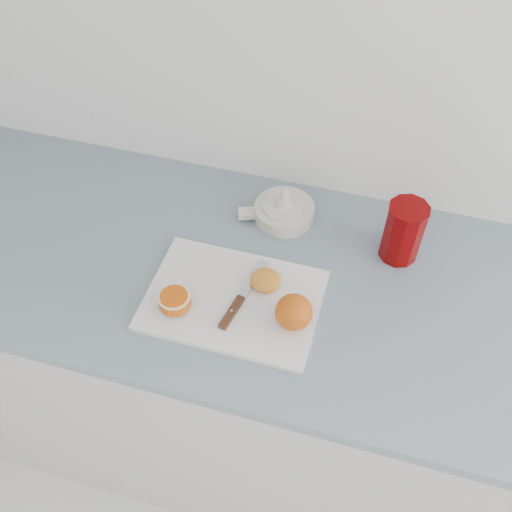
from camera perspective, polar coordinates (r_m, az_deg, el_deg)
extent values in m
cube|color=white|center=(1.18, 8.58, 23.52)|extent=(4.00, 0.04, 2.70)
cube|color=silver|center=(1.62, 3.14, -12.53)|extent=(2.57, 0.60, 0.86)
cube|color=gray|center=(1.24, 4.00, -2.80)|extent=(2.63, 0.64, 0.03)
cube|color=white|center=(1.19, -2.29, -4.40)|extent=(0.36, 0.26, 0.01)
sphere|color=#D8550C|center=(1.12, 3.80, -5.63)|extent=(0.07, 0.07, 0.07)
ellipsoid|color=#D8550C|center=(1.16, -8.11, -4.64)|extent=(0.07, 0.07, 0.04)
cylinder|color=#FFF6B0|center=(1.15, -8.22, -4.07)|extent=(0.07, 0.07, 0.00)
cylinder|color=orange|center=(1.15, -8.23, -4.00)|extent=(0.06, 0.06, 0.00)
ellipsoid|color=orange|center=(1.19, 0.97, -2.43)|extent=(0.07, 0.07, 0.03)
cylinder|color=gold|center=(1.19, 0.98, -2.18)|extent=(0.05, 0.05, 0.00)
cube|color=#4A2A15|center=(1.16, -2.44, -5.64)|extent=(0.03, 0.09, 0.01)
cube|color=#B7B7BC|center=(1.21, -0.27, -2.27)|extent=(0.04, 0.11, 0.00)
cylinder|color=#B7B7BC|center=(1.16, -2.44, -5.64)|extent=(0.00, 0.00, 0.01)
cylinder|color=white|center=(1.34, 2.84, 4.44)|extent=(0.14, 0.14, 0.04)
cylinder|color=white|center=(1.33, 2.87, 5.09)|extent=(0.10, 0.10, 0.01)
cone|color=white|center=(1.31, 2.92, 6.02)|extent=(0.05, 0.05, 0.05)
cube|color=white|center=(1.34, -0.82, 4.29)|extent=(0.05, 0.04, 0.01)
ellipsoid|color=orange|center=(1.32, 3.43, 5.07)|extent=(0.01, 0.01, 0.00)
ellipsoid|color=orange|center=(1.33, 2.27, 5.60)|extent=(0.01, 0.01, 0.00)
ellipsoid|color=orange|center=(1.31, 2.86, 4.83)|extent=(0.01, 0.01, 0.00)
ellipsoid|color=orange|center=(1.33, 3.62, 5.53)|extent=(0.01, 0.01, 0.00)
cylinder|color=#6E0000|center=(1.26, 14.48, 2.29)|extent=(0.09, 0.09, 0.14)
cylinder|color=#FA6300|center=(1.30, 14.03, 0.69)|extent=(0.07, 0.07, 0.02)
cylinder|color=#6E0000|center=(1.21, 15.13, 4.60)|extent=(0.09, 0.09, 0.00)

